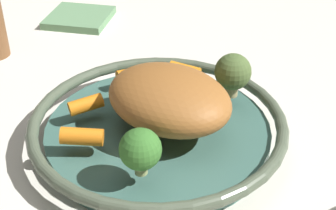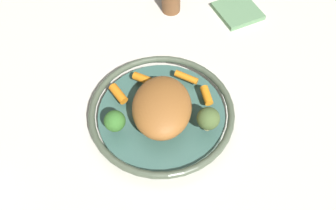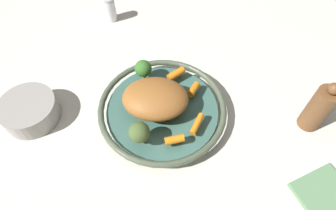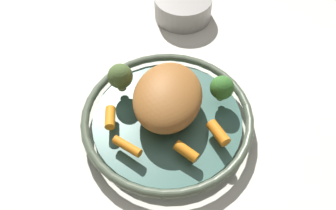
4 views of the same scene
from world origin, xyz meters
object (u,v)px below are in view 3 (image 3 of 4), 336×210
broccoli_floret_edge (143,69)px  salt_shaker (110,9)px  serving_bowl (162,110)px  baby_carrot_back (197,124)px  baby_carrot_near_rim (174,140)px  baby_carrot_right (194,89)px  broccoli_floret_large (139,132)px  baby_carrot_center (176,74)px  roast_chicken_piece (155,98)px  pepper_mill (319,108)px  saucepan (29,111)px  dish_towel (326,196)px

broccoli_floret_edge → salt_shaker: broccoli_floret_edge is taller
serving_bowl → baby_carrot_back: bearing=-39.8°
baby_carrot_near_rim → salt_shaker: (-0.17, 0.51, -0.01)m
baby_carrot_right → broccoli_floret_large: (-0.14, -0.13, 0.03)m
serving_bowl → baby_carrot_back: size_ratio=5.87×
serving_bowl → baby_carrot_center: baby_carrot_center is taller
baby_carrot_right → salt_shaker: salt_shaker is taller
broccoli_floret_edge → baby_carrot_center: bearing=-4.6°
serving_bowl → broccoli_floret_edge: 0.12m
roast_chicken_piece → baby_carrot_near_rim: (0.04, -0.11, -0.02)m
baby_carrot_near_rim → broccoli_floret_edge: broccoli_floret_edge is taller
baby_carrot_right → pepper_mill: (0.29, -0.10, 0.02)m
baby_carrot_center → baby_carrot_near_rim: bearing=-96.7°
baby_carrot_back → pepper_mill: (0.29, 0.01, 0.02)m
baby_carrot_center → pepper_mill: size_ratio=0.31×
roast_chicken_piece → baby_carrot_right: bearing=20.0°
baby_carrot_back → broccoli_floret_edge: 0.21m
baby_carrot_center → baby_carrot_back: 0.16m
broccoli_floret_large → saucepan: bearing=158.1°
baby_carrot_right → pepper_mill: bearing=-18.7°
baby_carrot_back → saucepan: same height
salt_shaker → saucepan: size_ratio=0.36×
baby_carrot_center → salt_shaker: bearing=121.5°
roast_chicken_piece → baby_carrot_right: 0.11m
baby_carrot_center → pepper_mill: 0.36m
serving_bowl → broccoli_floret_edge: size_ratio=5.97×
baby_carrot_right → baby_carrot_near_rim: 0.16m
serving_bowl → baby_carrot_center: (0.04, 0.09, 0.03)m
roast_chicken_piece → serving_bowl: bearing=-2.4°
serving_bowl → broccoli_floret_large: (-0.06, -0.09, 0.05)m
baby_carrot_right → broccoli_floret_edge: (-0.13, 0.06, 0.02)m
serving_bowl → broccoli_floret_large: 0.12m
broccoli_floret_large → broccoli_floret_edge: (0.02, 0.19, -0.00)m
baby_carrot_back → broccoli_floret_large: size_ratio=0.93×
baby_carrot_center → salt_shaker: size_ratio=0.59×
broccoli_floret_large → baby_carrot_near_rim: bearing=-8.0°
baby_carrot_back → dish_towel: 0.32m
pepper_mill → saucepan: size_ratio=0.68×
baby_carrot_right → baby_carrot_back: (-0.01, -0.10, -0.00)m
serving_bowl → broccoli_floret_large: bearing=-121.8°
serving_bowl → baby_carrot_right: bearing=23.9°
roast_chicken_piece → pepper_mill: size_ratio=1.02×
baby_carrot_back → broccoli_floret_large: broccoli_floret_large is taller
roast_chicken_piece → broccoli_floret_edge: 0.10m
baby_carrot_center → broccoli_floret_large: 0.22m
serving_bowl → pepper_mill: pepper_mill is taller
broccoli_floret_large → saucepan: 0.31m
broccoli_floret_large → baby_carrot_back: bearing=11.3°
saucepan → pepper_mill: bearing=-6.4°
baby_carrot_back → pepper_mill: 0.29m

